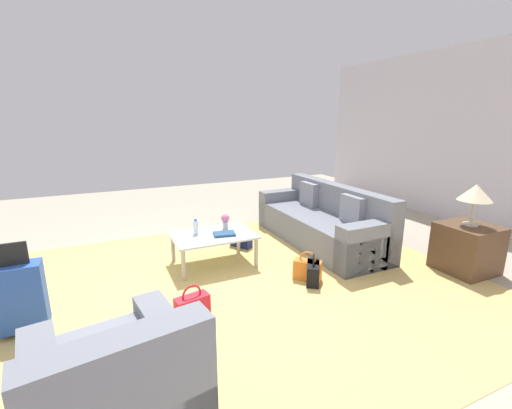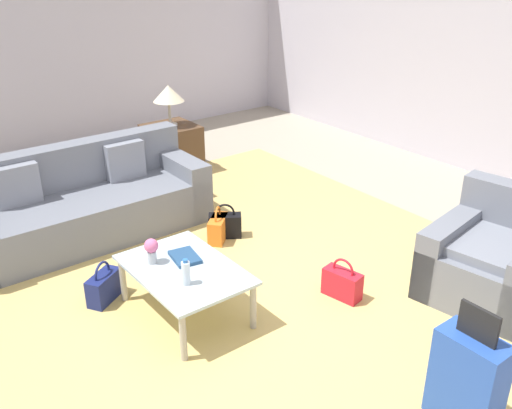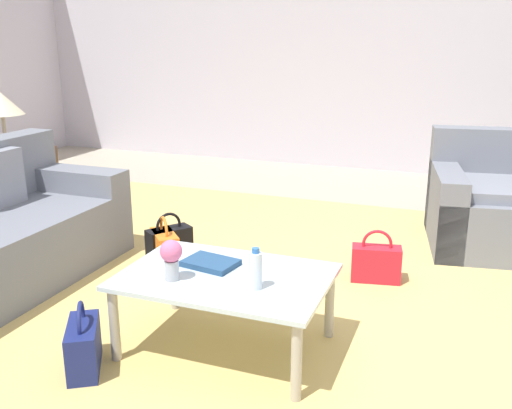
% 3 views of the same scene
% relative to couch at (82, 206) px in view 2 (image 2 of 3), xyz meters
% --- Properties ---
extents(ground_plane, '(12.00, 12.00, 0.00)m').
position_rel_couch_xyz_m(ground_plane, '(2.19, 0.60, -0.30)').
color(ground_plane, '#A89E89').
extents(wall_left, '(0.12, 8.00, 3.10)m').
position_rel_couch_xyz_m(wall_left, '(-2.87, 0.60, 1.25)').
color(wall_left, silver).
rests_on(wall_left, ground).
extents(area_rug, '(5.20, 4.40, 0.01)m').
position_rel_couch_xyz_m(area_rug, '(1.59, 0.80, -0.30)').
color(area_rug, tan).
rests_on(area_rug, ground).
extents(couch, '(0.88, 2.40, 0.88)m').
position_rel_couch_xyz_m(couch, '(0.00, 0.00, 0.00)').
color(couch, slate).
rests_on(couch, ground).
extents(armchair, '(1.05, 1.09, 0.87)m').
position_rel_couch_xyz_m(armchair, '(3.08, 2.27, -0.01)').
color(armchair, slate).
rests_on(armchair, ground).
extents(coffee_table, '(1.04, 0.71, 0.41)m').
position_rel_couch_xyz_m(coffee_table, '(1.79, 0.10, 0.06)').
color(coffee_table, silver).
rests_on(coffee_table, ground).
extents(water_bottle, '(0.06, 0.06, 0.20)m').
position_rel_couch_xyz_m(water_bottle, '(1.99, -0.00, 0.20)').
color(water_bottle, silver).
rests_on(water_bottle, coffee_table).
extents(coffee_table_book, '(0.30, 0.23, 0.03)m').
position_rel_couch_xyz_m(coffee_table_book, '(1.67, 0.18, 0.12)').
color(coffee_table_book, navy).
rests_on(coffee_table_book, coffee_table).
extents(flower_vase, '(0.11, 0.11, 0.21)m').
position_rel_couch_xyz_m(flower_vase, '(1.57, -0.05, 0.23)').
color(flower_vase, '#B2B7BC').
rests_on(flower_vase, coffee_table).
extents(side_table, '(0.61, 0.61, 0.60)m').
position_rel_couch_xyz_m(side_table, '(-1.01, 1.60, -0.01)').
color(side_table, '#513823').
rests_on(side_table, ground).
extents(table_lamp, '(0.38, 0.38, 0.51)m').
position_rel_couch_xyz_m(table_lamp, '(-1.01, 1.60, 0.69)').
color(table_lamp, '#ADA899').
rests_on(table_lamp, side_table).
extents(suitcase_blue, '(0.40, 0.22, 0.85)m').
position_rel_couch_xyz_m(suitcase_blue, '(3.79, 0.80, 0.05)').
color(suitcase_blue, '#2851AD').
rests_on(suitcase_blue, ground).
extents(handbag_orange, '(0.32, 0.33, 0.36)m').
position_rel_couch_xyz_m(handbag_orange, '(0.93, 0.99, -0.18)').
color(handbag_orange, orange).
rests_on(handbag_orange, ground).
extents(handbag_navy, '(0.29, 0.35, 0.36)m').
position_rel_couch_xyz_m(handbag_navy, '(1.23, -0.33, -0.18)').
color(handbag_navy, navy).
rests_on(handbag_navy, ground).
extents(handbag_black, '(0.30, 0.34, 0.36)m').
position_rel_couch_xyz_m(handbag_black, '(0.91, 1.08, -0.18)').
color(handbag_black, black).
rests_on(handbag_black, ground).
extents(handbag_red, '(0.34, 0.20, 0.36)m').
position_rel_couch_xyz_m(handbag_red, '(2.37, 1.23, -0.18)').
color(handbag_red, red).
rests_on(handbag_red, ground).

